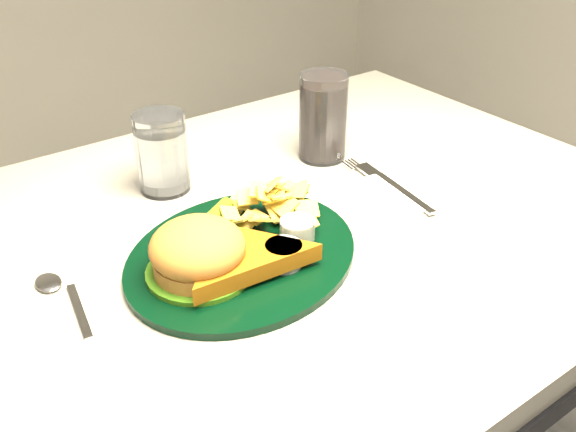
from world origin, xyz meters
name	(u,v)px	position (x,y,z in m)	size (l,w,h in m)	color
table	(256,426)	(0.00, 0.00, 0.38)	(1.20, 0.80, 0.75)	gray
dinner_plate	(242,234)	(-0.04, -0.04, 0.79)	(0.32, 0.27, 0.07)	black
water_glass	(162,153)	(-0.03, 0.18, 0.81)	(0.08, 0.08, 0.12)	white
cola_glass	(323,117)	(0.23, 0.13, 0.82)	(0.08, 0.08, 0.14)	black
fork_napkin	(400,190)	(0.24, -0.04, 0.76)	(0.13, 0.17, 0.01)	white
spoon	(79,309)	(-0.24, -0.02, 0.75)	(0.04, 0.14, 0.01)	silver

